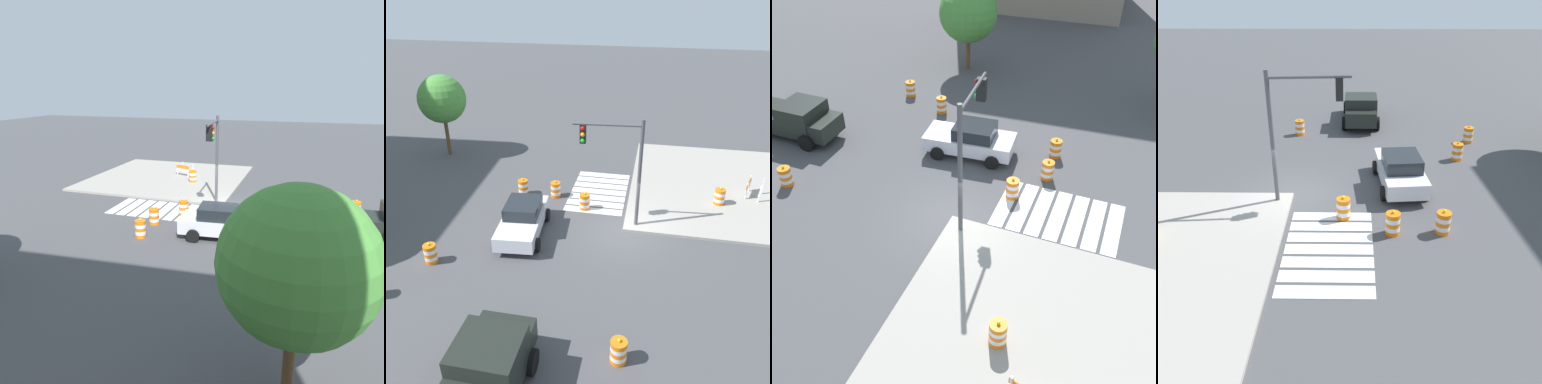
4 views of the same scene
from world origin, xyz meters
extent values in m
plane|color=#474749|center=(0.00, 0.00, 0.00)|extent=(120.00, 120.00, 0.00)
cube|color=silver|center=(1.75, 1.80, 0.01)|extent=(0.60, 3.20, 0.02)
cube|color=silver|center=(2.50, 1.80, 0.01)|extent=(0.60, 3.20, 0.02)
cube|color=silver|center=(3.25, 1.80, 0.01)|extent=(0.60, 3.20, 0.02)
cube|color=silver|center=(4.00, 1.80, 0.01)|extent=(0.60, 3.20, 0.02)
cube|color=silver|center=(4.75, 1.80, 0.01)|extent=(0.60, 3.20, 0.02)
cube|color=silver|center=(5.50, 1.80, 0.01)|extent=(0.60, 3.20, 0.02)
cube|color=silver|center=(6.25, 1.80, 0.01)|extent=(0.60, 3.20, 0.02)
cube|color=silver|center=(-1.12, 4.81, 0.68)|extent=(4.45, 2.22, 0.70)
cube|color=#1E2328|center=(-0.87, 4.83, 1.33)|extent=(2.04, 1.76, 0.60)
cylinder|color=black|center=(-2.38, 3.74, 0.33)|extent=(0.68, 0.30, 0.66)
cylinder|color=black|center=(-2.55, 5.63, 0.33)|extent=(0.68, 0.30, 0.66)
cylinder|color=black|center=(0.31, 3.98, 0.33)|extent=(0.68, 0.30, 0.66)
cylinder|color=black|center=(0.14, 5.87, 0.33)|extent=(0.68, 0.30, 0.66)
cube|color=black|center=(-9.53, 3.08, 1.17)|extent=(1.91, 2.01, 1.50)
cube|color=black|center=(-8.43, 3.08, 0.87)|extent=(1.41, 1.91, 0.90)
cylinder|color=black|center=(-8.73, 4.10, 0.42)|extent=(0.84, 0.30, 0.84)
cylinder|color=black|center=(-8.73, 2.06, 0.42)|extent=(0.84, 0.30, 0.84)
cylinder|color=black|center=(-12.13, 4.11, 0.42)|extent=(0.84, 0.30, 0.84)
cylinder|color=orange|center=(-4.10, 8.12, 0.09)|extent=(0.56, 0.56, 0.18)
cylinder|color=white|center=(-4.10, 8.12, 0.27)|extent=(0.56, 0.56, 0.18)
cylinder|color=orange|center=(-4.10, 8.12, 0.45)|extent=(0.56, 0.56, 0.18)
cylinder|color=white|center=(-4.10, 8.12, 0.63)|extent=(0.56, 0.56, 0.18)
cylinder|color=orange|center=(-4.10, 8.12, 0.81)|extent=(0.56, 0.56, 0.18)
sphere|color=yellow|center=(-4.10, 8.12, 0.96)|extent=(0.12, 0.12, 0.12)
cylinder|color=orange|center=(-7.81, -0.64, 0.09)|extent=(0.56, 0.56, 0.18)
cylinder|color=white|center=(-7.81, -0.64, 0.27)|extent=(0.56, 0.56, 0.18)
cylinder|color=orange|center=(-7.81, -0.64, 0.45)|extent=(0.56, 0.56, 0.18)
cylinder|color=white|center=(-7.81, -0.64, 0.63)|extent=(0.56, 0.56, 0.18)
cylinder|color=orange|center=(-7.81, -0.64, 0.81)|extent=(0.56, 0.56, 0.18)
sphere|color=yellow|center=(-7.81, -0.64, 0.96)|extent=(0.12, 0.12, 0.12)
cylinder|color=orange|center=(2.85, 6.09, 0.09)|extent=(0.56, 0.56, 0.18)
cylinder|color=white|center=(2.85, 6.09, 0.27)|extent=(0.56, 0.56, 0.18)
cylinder|color=orange|center=(2.85, 6.09, 0.45)|extent=(0.56, 0.56, 0.18)
cylinder|color=white|center=(2.85, 6.09, 0.63)|extent=(0.56, 0.56, 0.18)
cylinder|color=orange|center=(2.85, 6.09, 0.81)|extent=(0.56, 0.56, 0.18)
sphere|color=yellow|center=(2.85, 6.09, 0.96)|extent=(0.12, 0.12, 0.12)
cylinder|color=orange|center=(2.93, 4.17, 0.09)|extent=(0.56, 0.56, 0.18)
cylinder|color=white|center=(2.93, 4.17, 0.27)|extent=(0.56, 0.56, 0.18)
cylinder|color=orange|center=(2.93, 4.17, 0.45)|extent=(0.56, 0.56, 0.18)
cylinder|color=white|center=(2.93, 4.17, 0.63)|extent=(0.56, 0.56, 0.18)
cylinder|color=orange|center=(2.93, 4.17, 0.81)|extent=(0.56, 0.56, 0.18)
sphere|color=yellow|center=(2.93, 4.17, 0.96)|extent=(0.12, 0.12, 0.12)
cylinder|color=orange|center=(-6.65, 9.30, 0.09)|extent=(0.56, 0.56, 0.18)
cylinder|color=white|center=(-6.65, 9.30, 0.27)|extent=(0.56, 0.56, 0.18)
cylinder|color=orange|center=(-6.65, 9.30, 0.45)|extent=(0.56, 0.56, 0.18)
cylinder|color=white|center=(-6.65, 9.30, 0.63)|extent=(0.56, 0.56, 0.18)
cylinder|color=orange|center=(-6.65, 9.30, 0.81)|extent=(0.56, 0.56, 0.18)
sphere|color=yellow|center=(-6.65, 9.30, 0.96)|extent=(0.12, 0.12, 0.12)
cylinder|color=orange|center=(1.85, 2.27, 0.09)|extent=(0.56, 0.56, 0.18)
cylinder|color=white|center=(1.85, 2.27, 0.27)|extent=(0.56, 0.56, 0.18)
cylinder|color=orange|center=(1.85, 2.27, 0.45)|extent=(0.56, 0.56, 0.18)
cylinder|color=white|center=(1.85, 2.27, 0.63)|extent=(0.56, 0.56, 0.18)
cylinder|color=orange|center=(1.85, 2.27, 0.81)|extent=(0.56, 0.56, 0.18)
sphere|color=yellow|center=(1.85, 2.27, 0.96)|extent=(0.12, 0.12, 0.12)
cylinder|color=orange|center=(3.60, -4.93, 0.24)|extent=(0.56, 0.56, 0.18)
cylinder|color=white|center=(3.60, -4.93, 0.42)|extent=(0.56, 0.56, 0.18)
cylinder|color=orange|center=(3.60, -4.93, 0.60)|extent=(0.56, 0.56, 0.18)
cylinder|color=white|center=(3.60, -4.93, 0.78)|extent=(0.56, 0.56, 0.18)
cylinder|color=orange|center=(3.60, -4.93, 0.96)|extent=(0.56, 0.56, 0.18)
sphere|color=yellow|center=(3.60, -4.93, 1.11)|extent=(0.12, 0.12, 0.12)
cylinder|color=#4C4C51|center=(0.60, -0.60, 2.90)|extent=(0.18, 0.18, 5.50)
cylinder|color=#4C4C51|center=(0.47, 0.99, 5.35)|extent=(0.38, 3.20, 0.12)
cube|color=black|center=(0.38, 2.11, 4.90)|extent=(0.38, 0.31, 0.90)
sphere|color=red|center=(0.19, 2.10, 5.20)|extent=(0.20, 0.20, 0.20)
sphere|color=#F2A514|center=(0.19, 2.10, 4.90)|extent=(0.20, 0.20, 0.20)
sphere|color=green|center=(0.19, 2.10, 4.60)|extent=(0.20, 0.20, 0.20)
cylinder|color=brown|center=(-4.93, 14.27, 1.19)|extent=(0.28, 0.28, 2.38)
sphere|color=#478C38|center=(-4.93, 14.27, 3.65)|extent=(3.64, 3.64, 3.64)
camera|label=1|loc=(-5.02, 22.07, 7.44)|focal=34.96mm
camera|label=2|loc=(-17.36, -1.19, 11.39)|focal=38.53mm
camera|label=3|loc=(5.75, -13.06, 12.67)|focal=43.24mm
camera|label=4|loc=(16.09, 2.72, 8.87)|focal=38.58mm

